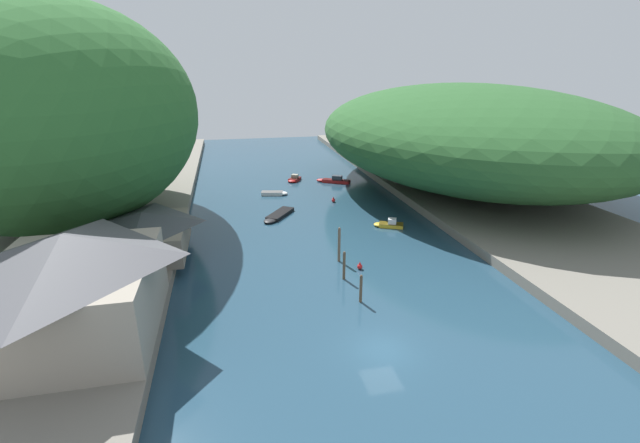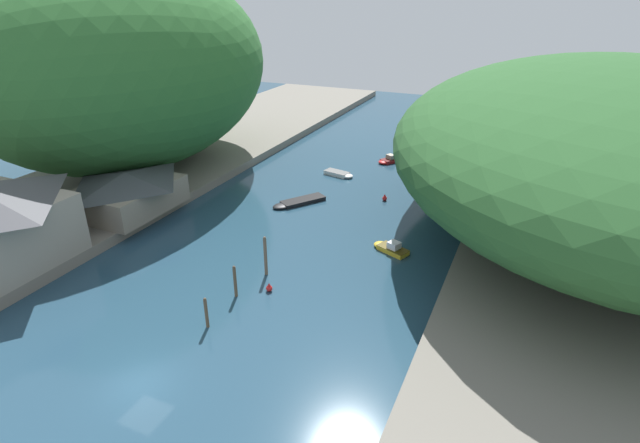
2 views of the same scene
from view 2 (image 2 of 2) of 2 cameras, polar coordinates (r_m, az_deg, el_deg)
water_surface at (r=54.93m, az=1.38°, el=1.95°), size 130.00×130.00×0.00m
left_bank at (r=68.18m, az=-19.07°, el=5.71°), size 22.00×120.00×1.01m
right_bank at (r=51.62m, az=28.75°, el=-2.36°), size 22.00×120.00×1.01m
hillside_left at (r=66.31m, az=-21.23°, el=16.15°), size 29.16×40.82×24.12m
hillside_right at (r=56.66m, az=31.18°, el=8.04°), size 42.16×59.02×14.81m
boathouse_shed at (r=54.09m, az=-21.16°, el=3.33°), size 8.29×10.47×4.00m
right_bank_cottage at (r=60.68m, az=22.02°, el=5.60°), size 5.32×7.38×4.23m
boat_small_dinghy at (r=65.48m, az=12.41°, el=5.62°), size 5.59×3.85×1.21m
boat_white_cruiser at (r=68.99m, az=7.82°, el=6.95°), size 2.82×3.44×1.05m
boat_far_upstream at (r=55.05m, az=-2.63°, el=2.23°), size 4.85×6.09×0.44m
boat_moored_right at (r=45.62m, az=8.02°, el=-3.00°), size 3.74×2.58×1.05m
boat_red_skiff at (r=63.45m, az=2.29°, el=5.45°), size 4.13×2.22×0.49m
mooring_post_nearest at (r=36.10m, az=-12.87°, el=-10.10°), size 0.24×0.24×2.43m
mooring_post_second at (r=38.89m, az=-9.68°, el=-6.73°), size 0.25×0.25×2.71m
mooring_post_middle at (r=41.15m, az=-6.25°, el=-3.91°), size 0.27×0.27×3.53m
channel_buoy_near at (r=39.70m, az=-5.83°, el=-7.57°), size 0.51×0.51×0.76m
channel_buoy_far at (r=56.30m, az=7.40°, el=2.68°), size 0.53×0.53×0.79m
person_on_quay at (r=45.67m, az=-30.87°, el=-4.24°), size 0.24×0.39×1.69m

